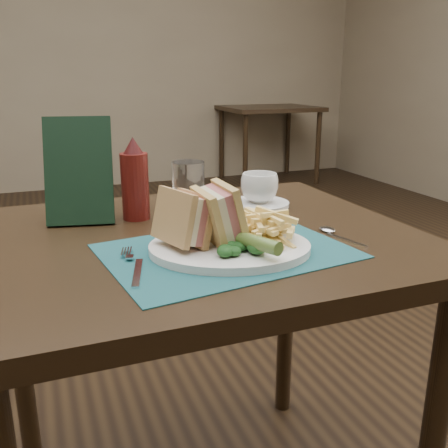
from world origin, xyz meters
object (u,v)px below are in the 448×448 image
object	(u,v)px
sandwich_half_b	(209,215)
drinking_glass	(188,190)
table_bg_right	(268,144)
saucer	(259,204)
coffee_cup	(259,188)
plate	(230,248)
sandwich_half_a	(174,220)
table_main	(200,388)
placemat	(226,251)
check_presenter	(79,171)
ketchup_bottle	(135,179)

from	to	relation	value
sandwich_half_b	drinking_glass	bearing A→B (deg)	81.48
table_bg_right	saucer	size ratio (longest dim) A/B	6.00
drinking_glass	coffee_cup	bearing A→B (deg)	11.42
plate	sandwich_half_a	world-z (taller)	sandwich_half_a
table_main	coffee_cup	bearing A→B (deg)	36.38
placemat	table_bg_right	bearing A→B (deg)	62.91
saucer	check_presenter	xyz separation A→B (m)	(-0.43, 0.02, 0.11)
coffee_cup	ketchup_bottle	bearing A→B (deg)	-179.58
drinking_glass	ketchup_bottle	distance (m)	0.12
table_main	sandwich_half_b	distance (m)	0.46
sandwich_half_a	sandwich_half_b	xyz separation A→B (m)	(0.07, -0.00, 0.00)
coffee_cup	check_presenter	distance (m)	0.43
plate	coffee_cup	size ratio (longest dim) A/B	3.23
ketchup_bottle	check_presenter	xyz separation A→B (m)	(-0.12, 0.02, 0.02)
table_main	table_bg_right	distance (m)	4.12
coffee_cup	ketchup_bottle	distance (m)	0.31
table_bg_right	coffee_cup	distance (m)	3.90
table_bg_right	check_presenter	xyz separation A→B (m)	(-2.15, -3.46, 0.49)
plate	table_bg_right	bearing A→B (deg)	80.17
sandwich_half_b	coffee_cup	xyz separation A→B (m)	(0.23, 0.28, -0.03)
plate	saucer	xyz separation A→B (m)	(0.19, 0.29, -0.00)
table_bg_right	ketchup_bottle	bearing A→B (deg)	-120.31
table_main	table_bg_right	bearing A→B (deg)	61.93
plate	check_presenter	world-z (taller)	check_presenter
sandwich_half_b	saucer	size ratio (longest dim) A/B	0.75
plate	sandwich_half_b	xyz separation A→B (m)	(-0.04, 0.01, 0.06)
sandwich_half_b	saucer	distance (m)	0.37
table_bg_right	sandwich_half_b	xyz separation A→B (m)	(-1.95, -3.75, 0.45)
coffee_cup	check_presenter	xyz separation A→B (m)	(-0.43, 0.02, 0.07)
table_bg_right	placemat	xyz separation A→B (m)	(-1.92, -3.76, 0.38)
table_bg_right	plate	distance (m)	4.25
table_main	check_presenter	world-z (taller)	check_presenter
sandwich_half_a	saucer	size ratio (longest dim) A/B	0.70
plate	sandwich_half_b	bearing A→B (deg)	176.19
plate	ketchup_bottle	xyz separation A→B (m)	(-0.12, 0.29, 0.08)
table_bg_right	sandwich_half_b	bearing A→B (deg)	-117.50
drinking_glass	placemat	bearing A→B (deg)	-90.58
sandwich_half_a	check_presenter	xyz separation A→B (m)	(-0.13, 0.29, 0.05)
table_main	sandwich_half_a	size ratio (longest dim) A/B	8.54
saucer	drinking_glass	bearing A→B (deg)	-168.58
table_bg_right	coffee_cup	size ratio (longest dim) A/B	9.68
placemat	saucer	size ratio (longest dim) A/B	2.94
table_bg_right	check_presenter	world-z (taller)	check_presenter
sandwich_half_a	drinking_glass	xyz separation A→B (m)	(0.10, 0.23, -0.01)
drinking_glass	ketchup_bottle	xyz separation A→B (m)	(-0.11, 0.04, 0.03)
coffee_cup	drinking_glass	size ratio (longest dim) A/B	0.72
placemat	plate	size ratio (longest dim) A/B	1.47
table_main	sandwich_half_a	xyz separation A→B (m)	(-0.08, -0.11, 0.45)
saucer	coffee_cup	size ratio (longest dim) A/B	1.61
table_main	table_bg_right	world-z (taller)	same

